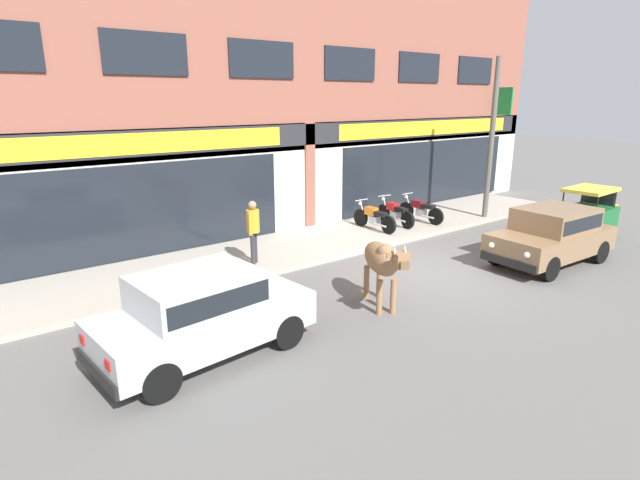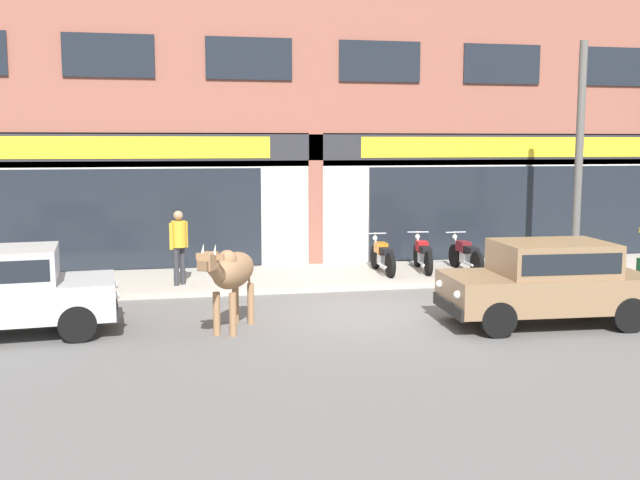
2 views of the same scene
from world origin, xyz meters
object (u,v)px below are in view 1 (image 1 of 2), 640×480
object	(u,v)px
car_0	(552,233)
motorcycle_0	(374,218)
cow	(382,261)
car_1	(202,310)
pedestrian	(253,226)
utility_pole	(491,140)
auto_rickshaw	(589,215)
motorcycle_2	(421,210)
motorcycle_1	(395,213)

from	to	relation	value
car_0	motorcycle_0	xyz separation A→B (m)	(-1.57, 4.90, -0.30)
cow	car_1	distance (m)	3.74
pedestrian	utility_pole	bearing A→B (deg)	-2.97
car_0	pedestrian	world-z (taller)	pedestrian
car_0	utility_pole	bearing A→B (deg)	54.51
auto_rickshaw	motorcycle_2	xyz separation A→B (m)	(-3.06, 4.07, -0.14)
pedestrian	utility_pole	world-z (taller)	utility_pole
car_1	pedestrian	world-z (taller)	pedestrian
car_0	motorcycle_0	world-z (taller)	car_0
auto_rickshaw	pedestrian	bearing A→B (deg)	159.61
motorcycle_0	motorcycle_2	distance (m)	2.01
pedestrian	utility_pole	size ratio (longest dim) A/B	0.30
cow	car_1	bearing A→B (deg)	174.64
pedestrian	motorcycle_2	bearing A→B (deg)	3.82
auto_rickshaw	motorcycle_1	distance (m)	5.90
auto_rickshaw	motorcycle_2	bearing A→B (deg)	126.96
auto_rickshaw	car_1	bearing A→B (deg)	178.58
auto_rickshaw	motorcycle_2	world-z (taller)	auto_rickshaw
motorcycle_0	pedestrian	size ratio (longest dim) A/B	1.13
cow	car_0	bearing A→B (deg)	-6.79
cow	car_0	distance (m)	5.48
car_1	motorcycle_2	distance (m)	10.30
car_1	motorcycle_1	world-z (taller)	car_1
motorcycle_2	utility_pole	size ratio (longest dim) A/B	0.34
car_0	motorcycle_1	world-z (taller)	car_0
cow	pedestrian	size ratio (longest dim) A/B	1.24
utility_pole	motorcycle_2	bearing A→B (deg)	158.43
motorcycle_0	cow	bearing A→B (deg)	-132.24
car_0	pedestrian	xyz separation A→B (m)	(-6.25, 4.31, 0.30)
motorcycle_1	pedestrian	bearing A→B (deg)	-173.31
motorcycle_2	utility_pole	bearing A→B (deg)	-21.57
cow	auto_rickshaw	world-z (taller)	cow
motorcycle_1	utility_pole	world-z (taller)	utility_pole
motorcycle_1	pedestrian	world-z (taller)	pedestrian
motorcycle_1	motorcycle_2	world-z (taller)	same
cow	car_1	world-z (taller)	cow
motorcycle_2	pedestrian	world-z (taller)	pedestrian
motorcycle_0	motorcycle_2	xyz separation A→B (m)	(2.00, -0.15, 0.00)
car_0	motorcycle_2	size ratio (longest dim) A/B	2.03
cow	auto_rickshaw	bearing A→B (deg)	0.24
motorcycle_0	utility_pole	world-z (taller)	utility_pole
cow	utility_pole	xyz separation A→B (m)	(8.17, 3.19, 1.78)
car_1	pedestrian	distance (m)	4.41
motorcycle_0	motorcycle_1	world-z (taller)	same
car_0	utility_pole	distance (m)	5.11
cow	motorcycle_1	distance (m)	6.54
car_0	motorcycle_1	size ratio (longest dim) A/B	2.03
cow	pedestrian	distance (m)	3.75
utility_pole	car_1	bearing A→B (deg)	-166.55
motorcycle_0	motorcycle_2	size ratio (longest dim) A/B	1.00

